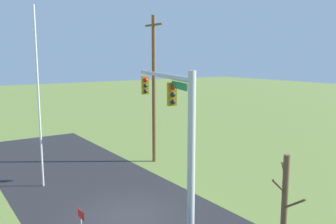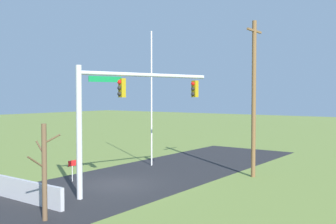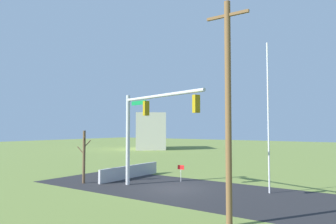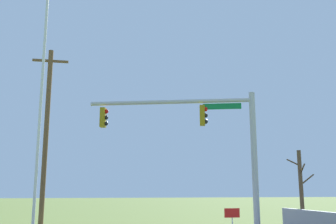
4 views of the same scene
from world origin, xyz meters
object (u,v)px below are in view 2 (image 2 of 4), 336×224
Objects in this scene: signal_mast at (120,104)px; open_sign at (72,166)px; utility_pole at (254,97)px; bare_tree at (44,171)px; flagpole at (152,99)px.

signal_mast reaches higher than open_sign.
bare_tree is (12.74, -3.11, -2.89)m from utility_pole.
signal_mast is 6.22× the size of open_sign.
flagpole is 13.15m from bare_tree.
bare_tree is 7.23m from open_sign.
signal_mast reaches higher than bare_tree.
signal_mast is at bearing 26.68° from flagpole.
signal_mast is 5.37m from open_sign.
signal_mast is 7.86m from flagpole.
utility_pole is 7.71× the size of open_sign.
signal_mast is at bearing 86.14° from open_sign.
open_sign is (-5.38, -4.71, -1.07)m from bare_tree.
bare_tree is (12.14, 4.27, -2.73)m from flagpole.
utility_pole is 13.43m from bare_tree.
flagpole reaches higher than bare_tree.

